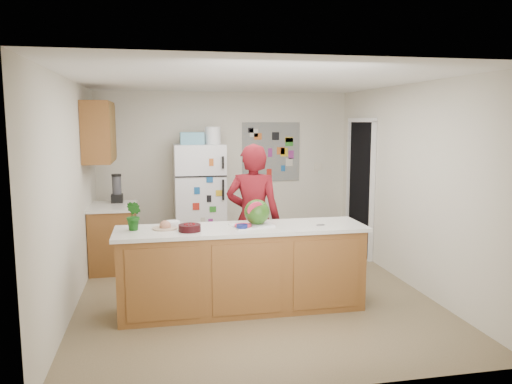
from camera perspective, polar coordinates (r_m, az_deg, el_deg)
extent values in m
cube|color=brown|center=(6.11, -0.50, -11.53)|extent=(4.00, 4.50, 0.02)
cube|color=beige|center=(8.03, -3.54, 2.41)|extent=(4.00, 0.02, 2.50)
cube|color=beige|center=(5.79, -20.46, -0.29)|extent=(0.02, 4.50, 2.50)
cube|color=beige|center=(6.49, 17.20, 0.72)|extent=(0.02, 4.50, 2.50)
cube|color=white|center=(5.78, -0.53, 12.74)|extent=(4.00, 4.50, 0.02)
cube|color=black|center=(7.80, 11.91, 0.39)|extent=(0.03, 0.85, 2.04)
cube|color=brown|center=(5.47, -1.59, -8.94)|extent=(2.60, 0.62, 0.88)
cube|color=silver|center=(5.35, -1.61, -4.23)|extent=(2.68, 0.70, 0.04)
cube|color=brown|center=(7.21, -15.94, -5.14)|extent=(0.60, 0.80, 0.86)
cube|color=silver|center=(7.13, -16.08, -1.61)|extent=(0.64, 0.84, 0.04)
cube|color=brown|center=(7.00, -17.51, 6.55)|extent=(0.35, 1.00, 0.80)
cube|color=silver|center=(7.65, -6.46, -0.92)|extent=(0.75, 0.70, 1.70)
cube|color=#5999B2|center=(7.56, -7.33, 6.11)|extent=(0.35, 0.28, 0.18)
cube|color=slate|center=(8.12, 1.74, 4.61)|extent=(0.95, 0.01, 0.95)
imported|color=#5E0D13|center=(5.95, -0.33, -3.04)|extent=(0.75, 0.61, 1.78)
cylinder|color=black|center=(7.31, -15.62, 0.30)|extent=(0.13, 0.13, 0.38)
cube|color=white|center=(5.39, -0.48, -3.86)|extent=(0.48, 0.40, 0.01)
sphere|color=#1B5214|center=(5.39, 0.11, -2.30)|extent=(0.27, 0.27, 0.27)
cylinder|color=#C7224D|center=(5.32, -1.50, -3.84)|extent=(0.18, 0.18, 0.02)
cylinder|color=black|center=(5.18, -7.59, -4.08)|extent=(0.30, 0.30, 0.07)
cylinder|color=white|center=(5.43, -9.57, -3.62)|extent=(0.20, 0.20, 0.06)
cylinder|color=navy|center=(5.24, -1.61, -3.99)|extent=(0.15, 0.15, 0.05)
cylinder|color=tan|center=(5.34, -10.34, -4.09)|extent=(0.33, 0.33, 0.02)
cube|color=silver|center=(5.38, 0.85, -3.84)|extent=(0.24, 0.22, 0.02)
cube|color=gray|center=(5.47, 7.37, -3.75)|extent=(0.09, 0.06, 0.01)
imported|color=#134514|center=(5.30, -13.77, -2.65)|extent=(0.21, 0.22, 0.31)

